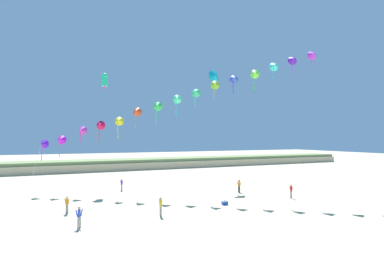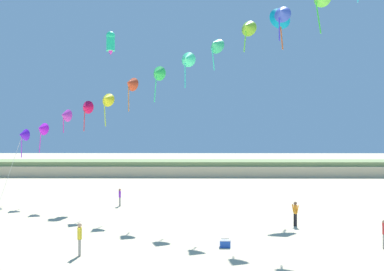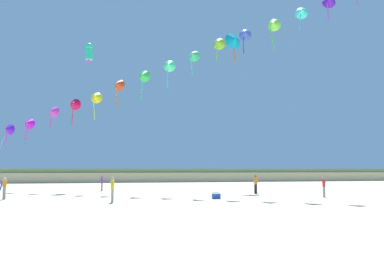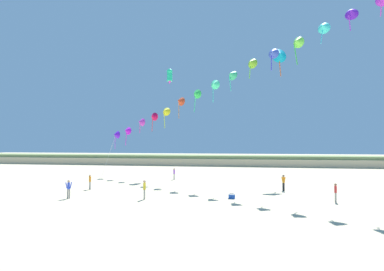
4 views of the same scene
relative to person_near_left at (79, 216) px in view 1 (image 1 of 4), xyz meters
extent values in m
plane|color=beige|center=(11.17, -3.96, -0.94)|extent=(240.00, 240.00, 0.00)
cube|color=#BFAE8B|center=(11.17, 42.26, -0.17)|extent=(120.00, 8.55, 1.54)
cube|color=#7A8E56|center=(11.17, 42.26, 0.81)|extent=(120.00, 7.27, 0.88)
cylinder|color=gray|center=(0.07, 0.02, -0.53)|extent=(0.12, 0.12, 0.82)
cylinder|color=gray|center=(-0.07, -0.02, -0.53)|extent=(0.12, 0.12, 0.82)
cylinder|color=blue|center=(0.00, 0.00, 0.17)|extent=(0.22, 0.22, 0.58)
cylinder|color=blue|center=(0.18, 0.05, 0.21)|extent=(0.21, 0.13, 0.55)
cylinder|color=blue|center=(-0.18, -0.05, 0.21)|extent=(0.21, 0.13, 0.55)
sphere|color=tan|center=(0.00, 0.00, 0.58)|extent=(0.22, 0.22, 0.22)
cylinder|color=gray|center=(6.72, 0.64, -0.52)|extent=(0.12, 0.12, 0.84)
cylinder|color=gray|center=(6.69, 0.79, -0.52)|extent=(0.12, 0.12, 0.84)
cylinder|color=yellow|center=(6.70, 0.71, 0.20)|extent=(0.22, 0.22, 0.60)
cylinder|color=yellow|center=(6.74, 0.52, 0.24)|extent=(0.12, 0.21, 0.57)
cylinder|color=yellow|center=(6.67, 0.90, 0.24)|extent=(0.12, 0.21, 0.57)
sphere|color=tan|center=(6.70, 0.71, 0.62)|extent=(0.23, 0.23, 0.23)
cylinder|color=black|center=(19.14, 7.61, -0.53)|extent=(0.12, 0.12, 0.82)
cylinder|color=black|center=(19.23, 7.49, -0.53)|extent=(0.12, 0.12, 0.82)
cylinder|color=orange|center=(19.18, 7.55, 0.17)|extent=(0.22, 0.22, 0.58)
cylinder|color=orange|center=(19.07, 7.70, 0.22)|extent=(0.18, 0.21, 0.55)
cylinder|color=orange|center=(19.29, 7.40, 0.22)|extent=(0.18, 0.21, 0.55)
sphere|color=brown|center=(19.18, 7.55, 0.58)|extent=(0.22, 0.22, 0.22)
cylinder|color=gray|center=(-0.68, 5.04, -0.54)|extent=(0.12, 0.12, 0.80)
cylinder|color=gray|center=(-0.79, 5.13, -0.54)|extent=(0.12, 0.12, 0.80)
cylinder|color=orange|center=(-0.74, 5.08, 0.14)|extent=(0.21, 0.21, 0.56)
cylinder|color=orange|center=(-0.60, 4.96, 0.18)|extent=(0.19, 0.18, 0.54)
cylinder|color=orange|center=(-0.87, 5.20, 0.18)|extent=(0.19, 0.18, 0.54)
sphere|color=beige|center=(-0.74, 5.08, 0.53)|extent=(0.22, 0.22, 0.22)
cylinder|color=gray|center=(22.62, 2.22, -0.55)|extent=(0.11, 0.11, 0.78)
cylinder|color=gray|center=(22.61, 2.09, -0.55)|extent=(0.11, 0.11, 0.78)
cylinder|color=red|center=(22.61, 2.16, 0.12)|extent=(0.21, 0.21, 0.55)
cylinder|color=red|center=(22.63, 2.33, 0.16)|extent=(0.09, 0.19, 0.53)
cylinder|color=red|center=(22.60, 1.98, 0.16)|extent=(0.09, 0.19, 0.53)
sphere|color=#9E7051|center=(22.61, 2.16, 0.51)|extent=(0.21, 0.21, 0.21)
cylinder|color=gray|center=(6.06, 14.91, -0.56)|extent=(0.11, 0.11, 0.76)
cylinder|color=gray|center=(6.00, 15.03, -0.56)|extent=(0.11, 0.11, 0.76)
cylinder|color=purple|center=(6.03, 14.97, 0.08)|extent=(0.20, 0.20, 0.54)
cylinder|color=purple|center=(6.11, 14.82, 0.13)|extent=(0.15, 0.19, 0.51)
cylinder|color=purple|center=(5.95, 15.13, 0.13)|extent=(0.15, 0.19, 0.51)
sphere|color=#9E7051|center=(6.03, 14.97, 0.46)|extent=(0.21, 0.21, 0.21)
cone|color=#621ADE|center=(-3.23, 17.12, 5.17)|extent=(1.32, 1.19, 1.12)
cylinder|color=#A139E5|center=(-3.37, 17.19, 4.01)|extent=(0.19, 0.27, 1.86)
cone|color=#BA17DD|center=(-1.21, 16.29, 5.72)|extent=(1.34, 1.20, 1.18)
cylinder|color=#E539DA|center=(-1.34, 16.36, 4.55)|extent=(0.17, 0.24, 1.92)
cone|color=#C235BB|center=(1.15, 15.44, 6.86)|extent=(1.34, 1.23, 1.14)
cylinder|color=#E539B3|center=(1.02, 15.50, 5.99)|extent=(0.08, 0.10, 1.31)
cone|color=#D10D47|center=(3.26, 14.40, 7.51)|extent=(1.28, 1.05, 1.11)
cylinder|color=#E53943|center=(3.13, 14.46, 6.38)|extent=(0.13, 0.17, 1.82)
cone|color=yellow|center=(5.31, 13.01, 8.05)|extent=(1.31, 1.17, 1.20)
cylinder|color=#BFE539|center=(5.18, 13.07, 6.83)|extent=(0.20, 0.08, 1.99)
cone|color=red|center=(7.35, 12.34, 9.21)|extent=(1.37, 1.29, 1.18)
cylinder|color=orange|center=(7.21, 12.41, 8.00)|extent=(0.12, 0.20, 1.99)
cone|color=green|center=(9.61, 10.93, 9.82)|extent=(1.31, 1.15, 1.12)
cylinder|color=#39E58A|center=(9.47, 11.00, 8.61)|extent=(0.23, 0.10, 1.98)
cone|color=#40EEA2|center=(11.88, 10.10, 10.73)|extent=(1.28, 1.05, 1.11)
cylinder|color=#39E5C4|center=(11.74, 10.16, 9.55)|extent=(0.09, 0.26, 1.92)
cone|color=#37CA7F|center=(13.89, 8.99, 11.53)|extent=(1.43, 1.37, 1.23)
cylinder|color=#39E5B7|center=(13.76, 9.06, 10.51)|extent=(0.24, 0.09, 1.60)
cone|color=#79C128|center=(16.02, 8.01, 12.49)|extent=(1.36, 1.25, 1.17)
cylinder|color=#6BE539|center=(15.89, 8.08, 11.54)|extent=(0.20, 0.10, 1.47)
cone|color=blue|center=(18.15, 7.00, 13.17)|extent=(1.35, 1.22, 1.19)
cylinder|color=#4239E5|center=(18.02, 7.07, 12.14)|extent=(0.09, 0.18, 1.63)
cone|color=#70E644|center=(20.34, 5.78, 13.75)|extent=(1.31, 1.21, 1.11)
cylinder|color=#3EE539|center=(20.20, 5.84, 12.49)|extent=(0.32, 0.31, 2.06)
cone|color=#3AEADB|center=(22.49, 4.80, 14.68)|extent=(1.36, 1.24, 1.19)
cylinder|color=#39CAE5|center=(22.36, 4.87, 13.80)|extent=(0.23, 0.17, 1.34)
cone|color=#5B18C2|center=(24.61, 3.90, 15.47)|extent=(1.36, 1.26, 1.22)
cylinder|color=#A539E5|center=(24.47, 3.96, 14.56)|extent=(0.23, 0.22, 1.39)
cone|color=#BA2FD7|center=(26.73, 2.86, 16.06)|extent=(1.30, 1.12, 1.17)
cylinder|color=#E539D9|center=(26.60, 2.92, 15.21)|extent=(0.11, 0.22, 1.25)
cylinder|color=silver|center=(-4.14, 16.73, 2.12)|extent=(1.60, 1.28, 6.12)
cylinder|color=#23E196|center=(4.38, 19.02, 13.93)|extent=(1.01, 1.10, 1.59)
sphere|color=#23E196|center=(4.38, 19.02, 14.62)|extent=(0.84, 0.84, 0.84)
cone|color=#E52DBC|center=(4.38, 19.02, 13.09)|extent=(0.88, 0.88, 0.64)
sphere|color=black|center=(4.38, 19.02, 14.86)|extent=(0.18, 0.18, 0.18)
cone|color=#0BA9C8|center=(19.82, 15.05, 15.21)|extent=(2.08, 1.37, 1.99)
cone|color=orange|center=(19.82, 15.05, 15.23)|extent=(1.15, 0.79, 1.10)
cylinder|color=orange|center=(19.82, 15.05, 13.67)|extent=(0.28, 0.46, 2.52)
cube|color=blue|center=(14.13, 2.42, -0.76)|extent=(0.56, 0.40, 0.36)
cube|color=white|center=(14.13, 2.42, -0.55)|extent=(0.58, 0.41, 0.06)
cylinder|color=black|center=(14.13, 2.42, -0.49)|extent=(0.45, 0.03, 0.03)
camera|label=1|loc=(-1.40, -24.25, 5.88)|focal=28.00mm
camera|label=2|loc=(12.58, -19.60, 5.14)|focal=38.00mm
camera|label=3|loc=(6.03, -26.14, 1.24)|focal=38.00mm
camera|label=4|loc=(15.09, -24.16, 3.91)|focal=28.00mm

